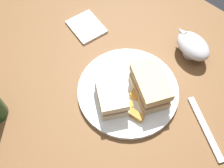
{
  "coord_description": "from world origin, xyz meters",
  "views": [
    {
      "loc": [
        -0.29,
        0.24,
        1.38
      ],
      "look_at": [
        -0.04,
        -0.02,
        0.74
      ],
      "focal_mm": 44.14,
      "sensor_mm": 36.0,
      "label": 1
    }
  ],
  "objects_px": {
    "sandwich_half_left": "(111,95)",
    "fork": "(205,128)",
    "gravy_boat": "(193,46)",
    "plate": "(128,91)",
    "napkin": "(86,27)",
    "sandwich_half_right": "(150,86)"
  },
  "relations": [
    {
      "from": "sandwich_half_left",
      "to": "fork",
      "type": "height_order",
      "value": "sandwich_half_left"
    },
    {
      "from": "gravy_boat",
      "to": "fork",
      "type": "relative_size",
      "value": 0.73
    },
    {
      "from": "plate",
      "to": "gravy_boat",
      "type": "relative_size",
      "value": 2.08
    },
    {
      "from": "plate",
      "to": "fork",
      "type": "relative_size",
      "value": 1.52
    },
    {
      "from": "plate",
      "to": "gravy_boat",
      "type": "distance_m",
      "value": 0.23
    },
    {
      "from": "gravy_boat",
      "to": "fork",
      "type": "height_order",
      "value": "gravy_boat"
    },
    {
      "from": "napkin",
      "to": "sandwich_half_right",
      "type": "bearing_deg",
      "value": 169.94
    },
    {
      "from": "sandwich_half_left",
      "to": "fork",
      "type": "relative_size",
      "value": 0.72
    },
    {
      "from": "plate",
      "to": "fork",
      "type": "distance_m",
      "value": 0.22
    },
    {
      "from": "napkin",
      "to": "fork",
      "type": "xyz_separation_m",
      "value": [
        -0.46,
        0.03,
        -0.0
      ]
    },
    {
      "from": "plate",
      "to": "sandwich_half_right",
      "type": "xyz_separation_m",
      "value": [
        -0.05,
        -0.03,
        0.04
      ]
    },
    {
      "from": "sandwich_half_left",
      "to": "gravy_boat",
      "type": "relative_size",
      "value": 0.98
    },
    {
      "from": "plate",
      "to": "fork",
      "type": "bearing_deg",
      "value": -165.33
    },
    {
      "from": "sandwich_half_left",
      "to": "sandwich_half_right",
      "type": "xyz_separation_m",
      "value": [
        -0.06,
        -0.08,
        0.01
      ]
    },
    {
      "from": "gravy_boat",
      "to": "sandwich_half_right",
      "type": "bearing_deg",
      "value": 89.49
    },
    {
      "from": "plate",
      "to": "napkin",
      "type": "distance_m",
      "value": 0.26
    },
    {
      "from": "napkin",
      "to": "gravy_boat",
      "type": "bearing_deg",
      "value": -154.77
    },
    {
      "from": "sandwich_half_right",
      "to": "napkin",
      "type": "height_order",
      "value": "sandwich_half_right"
    },
    {
      "from": "sandwich_half_left",
      "to": "sandwich_half_right",
      "type": "relative_size",
      "value": 0.92
    },
    {
      "from": "sandwich_half_right",
      "to": "fork",
      "type": "bearing_deg",
      "value": -171.56
    },
    {
      "from": "sandwich_half_left",
      "to": "napkin",
      "type": "relative_size",
      "value": 1.18
    },
    {
      "from": "sandwich_half_right",
      "to": "napkin",
      "type": "distance_m",
      "value": 0.3
    }
  ]
}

